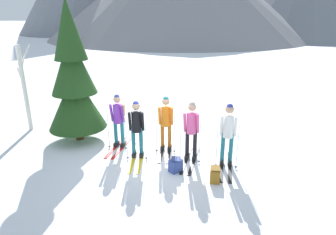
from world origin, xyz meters
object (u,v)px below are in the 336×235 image
object	(u,v)px
skier_in_purple	(118,118)
skier_in_white	(228,132)
skier_in_orange	(166,122)
skier_in_pink	(192,128)
skier_in_black	(137,126)
pine_tree_near	(74,79)
backpack_on_snow_beside	(215,175)
backpack_on_snow_front	(176,165)
birch_tree_tall	(24,87)

from	to	relation	value
skier_in_purple	skier_in_white	xyz separation A→B (m)	(3.24, -0.86, 0.02)
skier_in_orange	skier_in_pink	bearing A→B (deg)	-33.40
skier_in_black	pine_tree_near	size ratio (longest dim) A/B	0.40
skier_in_purple	skier_in_black	world-z (taller)	same
skier_in_white	backpack_on_snow_beside	bearing A→B (deg)	-111.07
skier_in_purple	backpack_on_snow_beside	bearing A→B (deg)	-30.80
skier_in_orange	backpack_on_snow_front	size ratio (longest dim) A/B	4.33
skier_in_purple	birch_tree_tall	world-z (taller)	birch_tree_tall
skier_in_black	pine_tree_near	distance (m)	2.68
skier_in_purple	skier_in_white	world-z (taller)	skier_in_white
skier_in_purple	skier_in_orange	world-z (taller)	skier_in_orange
skier_in_black	skier_in_pink	size ratio (longest dim) A/B	1.03
skier_in_orange	birch_tree_tall	size ratio (longest dim) A/B	0.57
skier_in_white	backpack_on_snow_beside	size ratio (longest dim) A/B	4.68
skier_in_pink	skier_in_white	size ratio (longest dim) A/B	0.98
birch_tree_tall	backpack_on_snow_front	xyz separation A→B (m)	(5.49, -2.44, -1.40)
skier_in_black	backpack_on_snow_front	xyz separation A→B (m)	(1.17, -0.72, -0.77)
backpack_on_snow_beside	skier_in_purple	bearing A→B (deg)	149.20
skier_in_white	backpack_on_snow_front	world-z (taller)	skier_in_white
skier_in_pink	birch_tree_tall	size ratio (longest dim) A/B	0.58
skier_in_orange	skier_in_white	size ratio (longest dim) A/B	0.96
skier_in_white	backpack_on_snow_beside	xyz separation A→B (m)	(-0.34, -0.87, -0.79)
pine_tree_near	backpack_on_snow_front	bearing A→B (deg)	-27.92
skier_in_orange	skier_in_purple	bearing A→B (deg)	176.04
skier_in_pink	pine_tree_near	world-z (taller)	pine_tree_near
pine_tree_near	skier_in_pink	bearing A→B (deg)	-15.73
skier_in_purple	birch_tree_tall	bearing A→B (deg)	163.26
skier_in_white	birch_tree_tall	xyz separation A→B (m)	(-6.85, 1.94, 0.60)
skier_in_purple	skier_in_pink	distance (m)	2.35
skier_in_pink	skier_in_white	distance (m)	1.01
backpack_on_snow_front	skier_in_white	bearing A→B (deg)	20.03
pine_tree_near	birch_tree_tall	xyz separation A→B (m)	(-2.11, 0.64, -0.46)
pine_tree_near	skier_in_black	bearing A→B (deg)	-25.89
skier_in_white	skier_in_orange	bearing A→B (deg)	156.80
backpack_on_snow_beside	skier_in_black	bearing A→B (deg)	153.35
skier_in_purple	skier_in_orange	xyz separation A→B (m)	(1.48, -0.10, -0.02)
skier_in_black	skier_in_orange	xyz separation A→B (m)	(0.77, 0.53, -0.02)
skier_in_orange	pine_tree_near	size ratio (longest dim) A/B	0.38
backpack_on_snow_beside	pine_tree_near	bearing A→B (deg)	153.73
backpack_on_snow_front	skier_in_black	bearing A→B (deg)	148.47
skier_in_purple	skier_in_white	bearing A→B (deg)	-14.81
skier_in_pink	birch_tree_tall	xyz separation A→B (m)	(-5.87, 1.70, 0.60)
birch_tree_tall	backpack_on_snow_beside	xyz separation A→B (m)	(6.51, -2.82, -1.40)
skier_in_purple	skier_in_white	size ratio (longest dim) A/B	0.96
birch_tree_tall	pine_tree_near	bearing A→B (deg)	-16.97
skier_in_pink	backpack_on_snow_front	distance (m)	1.14
skier_in_pink	skier_in_white	xyz separation A→B (m)	(0.98, -0.24, 0.00)
backpack_on_snow_front	skier_in_orange	bearing A→B (deg)	107.88
skier_in_orange	pine_tree_near	distance (m)	3.22
skier_in_white	backpack_on_snow_front	xyz separation A→B (m)	(-1.36, -0.49, -0.79)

